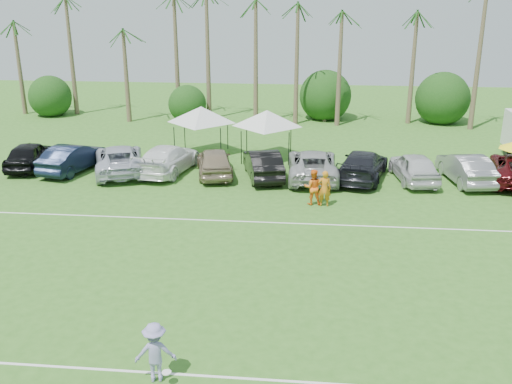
{
  "coord_description": "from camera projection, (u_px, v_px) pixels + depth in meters",
  "views": [
    {
      "loc": [
        4.87,
        -11.67,
        10.45
      ],
      "look_at": [
        2.34,
        13.86,
        1.6
      ],
      "focal_mm": 40.0,
      "sensor_mm": 36.0,
      "label": 1
    }
  ],
  "objects": [
    {
      "name": "field_lines",
      "position": [
        182.0,
        277.0,
        22.36
      ],
      "size": [
        80.0,
        12.1,
        0.01
      ],
      "color": "white",
      "rests_on": "ground"
    },
    {
      "name": "palm_tree_0",
      "position": [
        9.0,
        31.0,
        50.2
      ],
      "size": [
        2.4,
        2.4,
        8.9
      ],
      "color": "brown",
      "rests_on": "ground"
    },
    {
      "name": "palm_tree_1",
      "position": [
        62.0,
        21.0,
        49.45
      ],
      "size": [
        2.4,
        2.4,
        9.9
      ],
      "color": "brown",
      "rests_on": "ground"
    },
    {
      "name": "palm_tree_2",
      "position": [
        117.0,
        11.0,
        48.7
      ],
      "size": [
        2.4,
        2.4,
        10.9
      ],
      "color": "brown",
      "rests_on": "ground"
    },
    {
      "name": "palm_tree_3",
      "position": [
        162.0,
        1.0,
        48.05
      ],
      "size": [
        2.4,
        2.4,
        11.9
      ],
      "color": "brown",
      "rests_on": "ground"
    },
    {
      "name": "palm_tree_4",
      "position": [
        210.0,
        33.0,
        48.52
      ],
      "size": [
        2.4,
        2.4,
        8.9
      ],
      "color": "brown",
      "rests_on": "ground"
    },
    {
      "name": "palm_tree_5",
      "position": [
        257.0,
        22.0,
        47.86
      ],
      "size": [
        2.4,
        2.4,
        9.9
      ],
      "color": "brown",
      "rests_on": "ground"
    },
    {
      "name": "palm_tree_6",
      "position": [
        305.0,
        12.0,
        47.21
      ],
      "size": [
        2.4,
        2.4,
        10.9
      ],
      "color": "brown",
      "rests_on": "ground"
    },
    {
      "name": "palm_tree_7",
      "position": [
        354.0,
        1.0,
        46.56
      ],
      "size": [
        2.4,
        2.4,
        11.9
      ],
      "color": "brown",
      "rests_on": "ground"
    },
    {
      "name": "palm_tree_8",
      "position": [
        414.0,
        34.0,
        46.93
      ],
      "size": [
        2.4,
        2.4,
        8.9
      ],
      "color": "brown",
      "rests_on": "ground"
    },
    {
      "name": "palm_tree_9",
      "position": [
        477.0,
        23.0,
        46.18
      ],
      "size": [
        2.4,
        2.4,
        9.9
      ],
      "color": "brown",
      "rests_on": "ground"
    },
    {
      "name": "bush_tree_0",
      "position": [
        54.0,
        95.0,
        52.71
      ],
      "size": [
        4.0,
        4.0,
        4.0
      ],
      "color": "brown",
      "rests_on": "ground"
    },
    {
      "name": "bush_tree_1",
      "position": [
        192.0,
        97.0,
        51.5
      ],
      "size": [
        4.0,
        4.0,
        4.0
      ],
      "color": "brown",
      "rests_on": "ground"
    },
    {
      "name": "bush_tree_2",
      "position": [
        325.0,
        99.0,
        50.38
      ],
      "size": [
        4.0,
        4.0,
        4.0
      ],
      "color": "brown",
      "rests_on": "ground"
    },
    {
      "name": "bush_tree_3",
      "position": [
        441.0,
        101.0,
        49.45
      ],
      "size": [
        4.0,
        4.0,
        4.0
      ],
      "color": "brown",
      "rests_on": "ground"
    },
    {
      "name": "sideline_player_a",
      "position": [
        324.0,
        188.0,
        29.62
      ],
      "size": [
        0.7,
        0.46,
        1.93
      ],
      "primitive_type": "imported",
      "rotation": [
        0.0,
        0.0,
        3.15
      ],
      "color": "orange",
      "rests_on": "ground"
    },
    {
      "name": "sideline_player_b",
      "position": [
        313.0,
        187.0,
        29.87
      ],
      "size": [
        0.98,
        0.79,
        1.91
      ],
      "primitive_type": "imported",
      "rotation": [
        0.0,
        0.0,
        3.22
      ],
      "color": "orange",
      "rests_on": "ground"
    },
    {
      "name": "canopy_tent_left",
      "position": [
        201.0,
        106.0,
        38.69
      ],
      "size": [
        4.8,
        4.8,
        3.89
      ],
      "color": "black",
      "rests_on": "ground"
    },
    {
      "name": "canopy_tent_right",
      "position": [
        267.0,
        110.0,
        37.63
      ],
      "size": [
        4.75,
        4.75,
        3.85
      ],
      "color": "black",
      "rests_on": "ground"
    },
    {
      "name": "frisbee_player",
      "position": [
        155.0,
        352.0,
        16.1
      ],
      "size": [
        1.29,
        0.9,
        1.82
      ],
      "rotation": [
        0.0,
        0.0,
        3.34
      ],
      "color": "#8E88C1",
      "rests_on": "ground"
    },
    {
      "name": "parked_car_0",
      "position": [
        30.0,
        155.0,
        36.22
      ],
      "size": [
        2.68,
        5.3,
        1.73
      ],
      "primitive_type": "imported",
      "rotation": [
        0.0,
        0.0,
        3.27
      ],
      "color": "black",
      "rests_on": "ground"
    },
    {
      "name": "parked_car_1",
      "position": [
        73.0,
        158.0,
        35.61
      ],
      "size": [
        2.87,
        5.52,
        1.73
      ],
      "primitive_type": "imported",
      "rotation": [
        0.0,
        0.0,
        2.94
      ],
      "color": "black",
      "rests_on": "ground"
    },
    {
      "name": "parked_car_2",
      "position": [
        119.0,
        159.0,
        35.3
      ],
      "size": [
        4.84,
        6.84,
        1.73
      ],
      "primitive_type": "imported",
      "rotation": [
        0.0,
        0.0,
        3.49
      ],
      "color": "silver",
      "rests_on": "ground"
    },
    {
      "name": "parked_car_3",
      "position": [
        168.0,
        159.0,
        35.38
      ],
      "size": [
        3.4,
        6.29,
        1.73
      ],
      "primitive_type": "imported",
      "rotation": [
        0.0,
        0.0,
        2.97
      ],
      "color": "white",
      "rests_on": "ground"
    },
    {
      "name": "parked_car_4",
      "position": [
        214.0,
        162.0,
        34.77
      ],
      "size": [
        3.14,
        5.41,
        1.73
      ],
      "primitive_type": "imported",
      "rotation": [
        0.0,
        0.0,
        3.37
      ],
      "color": "gray",
      "rests_on": "ground"
    },
    {
      "name": "parked_car_5",
      "position": [
        263.0,
        164.0,
        34.35
      ],
      "size": [
        3.05,
        5.54,
        1.73
      ],
      "primitive_type": "imported",
      "rotation": [
        0.0,
        0.0,
        3.39
      ],
      "color": "black",
      "rests_on": "ground"
    },
    {
      "name": "parked_car_6",
      "position": [
        313.0,
        164.0,
        34.21
      ],
      "size": [
        3.11,
        6.33,
        1.73
      ],
      "primitive_type": "imported",
      "rotation": [
        0.0,
        0.0,
        3.18
      ],
      "color": "#A8A8A8",
      "rests_on": "ground"
    },
    {
      "name": "parked_car_7",
      "position": [
        363.0,
        165.0,
        34.07
      ],
      "size": [
        3.8,
        6.37,
        1.73
      ],
      "primitive_type": "imported",
      "rotation": [
        0.0,
        0.0,
        2.9
      ],
      "color": "black",
      "rests_on": "ground"
    },
    {
      "name": "parked_car_8",
      "position": [
        414.0,
        167.0,
        33.68
      ],
      "size": [
        2.66,
        5.3,
        1.73
      ],
      "primitive_type": "imported",
      "rotation": [
        0.0,
        0.0,
        3.27
      ],
      "color": "silver",
      "rests_on": "ground"
    },
    {
      "name": "parked_car_9",
      "position": [
        466.0,
        168.0,
        33.48
      ],
      "size": [
        2.55,
        5.46,
        1.73
      ],
      "primitive_type": "imported",
      "rotation": [
        0.0,
        0.0,
        3.28
      ],
      "color": "gray",
      "rests_on": "ground"
    }
  ]
}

